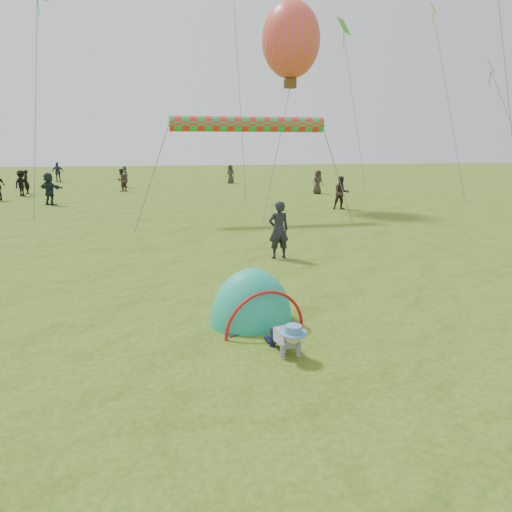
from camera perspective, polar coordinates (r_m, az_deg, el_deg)
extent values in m
plane|color=#2D5B11|center=(7.39, 5.92, -12.25)|extent=(140.00, 140.00, 0.00)
ellipsoid|color=#14A25F|center=(8.64, -0.57, -8.19)|extent=(1.85, 1.65, 2.05)
imported|color=black|center=(13.19, 2.85, 3.26)|extent=(0.64, 0.45, 1.67)
imported|color=#2E231C|center=(23.94, 10.61, 7.76)|extent=(0.88, 0.73, 1.68)
imported|color=#2D3846|center=(44.89, -23.52, 9.59)|extent=(1.03, 0.45, 1.75)
imported|color=#2F2821|center=(31.43, 7.72, 9.15)|extent=(0.88, 0.69, 1.59)
imported|color=black|center=(34.81, -26.81, 8.26)|extent=(0.47, 0.63, 1.59)
imported|color=#3E2B26|center=(34.19, -16.48, 9.09)|extent=(0.93, 0.98, 1.60)
imported|color=black|center=(33.28, -27.24, 8.08)|extent=(1.05, 1.23, 1.65)
imported|color=#372F28|center=(39.85, -3.21, 10.19)|extent=(0.92, 0.87, 1.59)
imported|color=#1C2932|center=(27.68, -24.42, 7.65)|extent=(1.62, 1.42, 1.77)
imported|color=#29282F|center=(37.15, -15.97, 9.48)|extent=(0.42, 0.61, 1.64)
cylinder|color=red|center=(20.08, -1.00, 16.16)|extent=(6.58, 0.64, 0.64)
plane|color=#ECA510|center=(33.31, 21.31, 26.91)|extent=(0.81, 0.81, 0.66)
plane|color=green|center=(34.61, 10.94, 26.38)|extent=(1.30, 1.30, 1.06)
plane|color=#EC4415|center=(28.51, 27.34, 20.31)|extent=(0.79, 0.79, 0.65)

